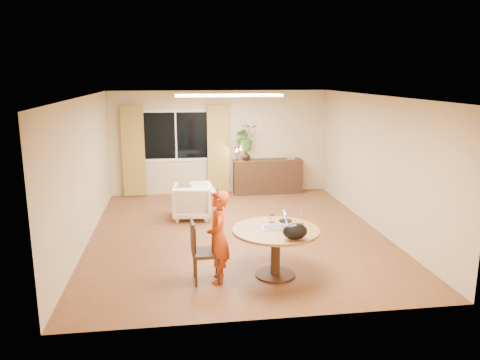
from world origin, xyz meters
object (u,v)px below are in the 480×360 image
at_px(dining_chair, 206,251).
at_px(armchair, 192,201).
at_px(dining_table, 276,239).
at_px(child, 218,237).
at_px(sideboard, 268,176).

relative_size(dining_chair, armchair, 1.18).
bearing_deg(dining_chair, dining_table, 1.05).
height_order(child, sideboard, child).
bearing_deg(child, armchair, -169.17).
bearing_deg(child, dining_chair, -87.01).
height_order(dining_table, child, child).
relative_size(dining_chair, sideboard, 0.54).
height_order(dining_chair, sideboard, dining_chair).
distance_m(dining_chair, sideboard, 5.40).
distance_m(armchair, sideboard, 2.74).
xyz_separation_m(dining_table, sideboard, (0.87, 5.00, -0.15)).
xyz_separation_m(dining_table, child, (-0.87, -0.06, 0.10)).
xyz_separation_m(dining_table, armchair, (-1.12, 3.12, -0.22)).
distance_m(dining_table, armchair, 3.33).
distance_m(dining_chair, armchair, 3.18).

